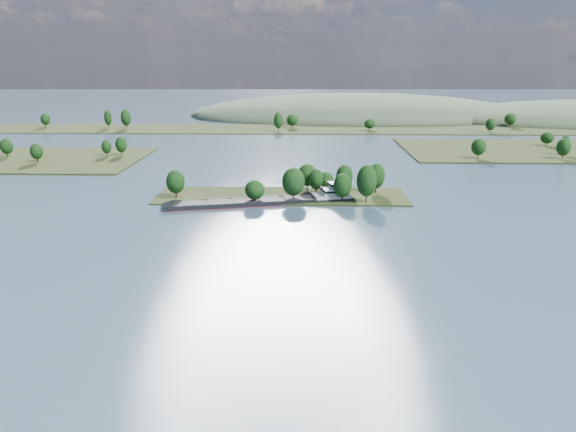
{
  "coord_description": "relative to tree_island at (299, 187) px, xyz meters",
  "views": [
    {
      "loc": [
        8.43,
        -39.15,
        53.73
      ],
      "look_at": [
        3.93,
        130.0,
        6.0
      ],
      "focal_mm": 35.0,
      "sensor_mm": 36.0,
      "label": 1
    }
  ],
  "objects": [
    {
      "name": "tree_island",
      "position": [
        0.0,
        0.0,
        0.0
      ],
      "size": [
        100.0,
        31.96,
        15.83
      ],
      "color": "#232E14",
      "rests_on": "ground"
    },
    {
      "name": "cargo_barge",
      "position": [
        -9.6,
        -9.27,
        -3.15
      ],
      "size": [
        72.4,
        25.0,
        9.79
      ],
      "color": "black",
      "rests_on": "ground"
    },
    {
      "name": "back_shoreline",
      "position": [
        0.87,
        221.58,
        -3.69
      ],
      "size": [
        900.0,
        60.0,
        16.3
      ],
      "color": "#232E14",
      "rests_on": "ground"
    },
    {
      "name": "hill_west",
      "position": [
        52.94,
        321.9,
        -4.38
      ],
      "size": [
        320.0,
        160.0,
        44.0
      ],
      "primitive_type": "ellipsoid",
      "color": "#42573B",
      "rests_on": "ground"
    },
    {
      "name": "ground",
      "position": [
        -7.06,
        -58.1,
        -4.38
      ],
      "size": [
        1800.0,
        1800.0,
        0.0
      ],
      "primitive_type": "plane",
      "color": "#354A5C",
      "rests_on": "ground"
    }
  ]
}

